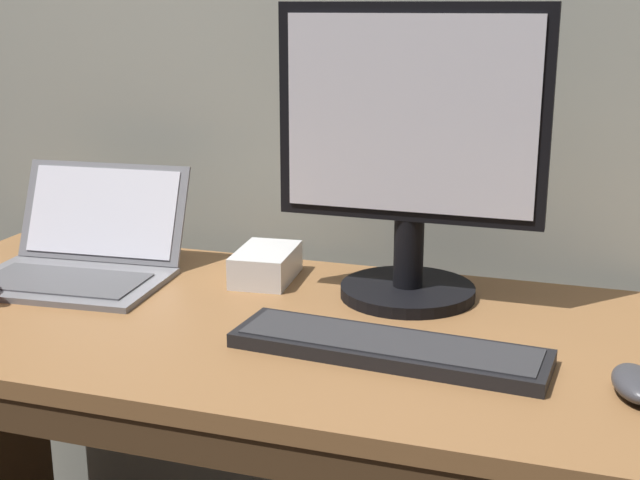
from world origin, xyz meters
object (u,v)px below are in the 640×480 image
Objects in this scene: external_monitor at (410,157)px; external_drive_box at (266,265)px; wired_keyboard at (388,348)px; computer_mouse at (636,383)px; laptop_space_gray at (80,256)px.

external_drive_box is (-0.27, 0.02, -0.22)m from external_monitor.
external_monitor reaches higher than wired_keyboard.
computer_mouse is 0.70m from external_drive_box.
wired_keyboard is 0.34m from computer_mouse.
external_monitor is at bearing 96.49° from wired_keyboard.
computer_mouse is at bearing -37.33° from external_monitor.
laptop_space_gray is 0.99m from computer_mouse.
wired_keyboard is 3.03× the size of external_drive_box.
external_drive_box is (0.34, 0.09, -0.01)m from laptop_space_gray.
computer_mouse is at bearing -25.50° from external_drive_box.
external_monitor is 0.34m from wired_keyboard.
external_drive_box is (-0.30, 0.27, 0.02)m from wired_keyboard.
laptop_space_gray is 0.64m from external_monitor.
external_monitor is 3.21× the size of external_drive_box.
laptop_space_gray reaches higher than wired_keyboard.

